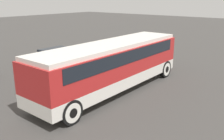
{
  "coord_description": "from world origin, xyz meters",
  "views": [
    {
      "loc": [
        -10.98,
        -8.9,
        5.48
      ],
      "look_at": [
        0.0,
        0.0,
        1.33
      ],
      "focal_mm": 40.0,
      "sensor_mm": 36.0,
      "label": 1
    }
  ],
  "objects": [
    {
      "name": "ground_plane",
      "position": [
        0.0,
        0.0,
        0.0
      ],
      "size": [
        120.0,
        120.0,
        0.0
      ],
      "primitive_type": "plane",
      "color": "#423F3D"
    },
    {
      "name": "tour_bus",
      "position": [
        0.1,
        -0.0,
        1.8
      ],
      "size": [
        10.93,
        2.69,
        2.95
      ],
      "color": "silver",
      "rests_on": "ground_plane"
    },
    {
      "name": "parked_car_mid",
      "position": [
        2.08,
        7.71,
        0.67
      ],
      "size": [
        4.67,
        1.91,
        1.33
      ],
      "color": "#BCBCC1",
      "rests_on": "ground_plane"
    }
  ]
}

